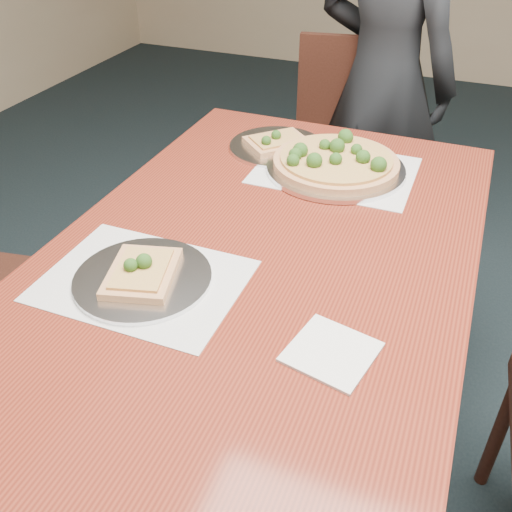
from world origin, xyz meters
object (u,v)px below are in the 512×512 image
at_px(diner, 382,80).
at_px(chair_far, 345,148).
at_px(pizza_pan, 336,162).
at_px(slice_plate_far, 277,145).
at_px(slice_plate_near, 142,275).
at_px(dining_table, 256,289).

bearing_deg(diner, chair_far, 55.09).
height_order(chair_far, diner, diner).
height_order(diner, pizza_pan, diner).
xyz_separation_m(pizza_pan, slice_plate_far, (-0.20, 0.08, -0.01)).
bearing_deg(slice_plate_near, slice_plate_far, 87.00).
bearing_deg(dining_table, slice_plate_far, 105.31).
bearing_deg(diner, dining_table, 107.24).
bearing_deg(dining_table, slice_plate_near, -137.54).
bearing_deg(slice_plate_far, slice_plate_near, -93.00).
height_order(chair_far, slice_plate_far, chair_far).
xyz_separation_m(dining_table, pizza_pan, (0.05, 0.45, 0.12)).
height_order(dining_table, slice_plate_far, slice_plate_far).
bearing_deg(diner, slice_plate_near, 99.76).
bearing_deg(chair_far, slice_plate_near, -104.23).
height_order(chair_far, slice_plate_near, chair_far).
distance_m(chair_far, pizza_pan, 0.71).
relative_size(diner, slice_plate_far, 5.53).
distance_m(pizza_pan, slice_plate_near, 0.66).
distance_m(dining_table, slice_plate_far, 0.56).
bearing_deg(slice_plate_far, pizza_pan, -21.11).
relative_size(dining_table, slice_plate_near, 5.36).
bearing_deg(diner, pizza_pan, 110.34).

